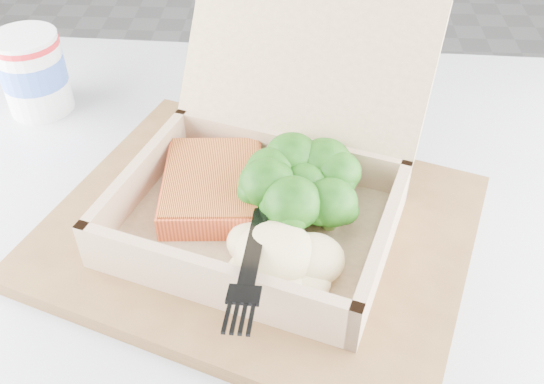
# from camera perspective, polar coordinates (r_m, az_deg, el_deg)

# --- Properties ---
(floor) EXTENTS (4.00, 4.00, 0.00)m
(floor) POSITION_cam_1_polar(r_m,az_deg,el_deg) (1.47, 9.11, -9.80)
(floor) COLOR #96969B
(floor) RESTS_ON ground
(cafe_table) EXTENTS (0.84, 0.84, 0.73)m
(cafe_table) POSITION_cam_1_polar(r_m,az_deg,el_deg) (0.69, -1.86, -17.52)
(cafe_table) COLOR black
(cafe_table) RESTS_ON floor
(serving_tray) EXTENTS (0.45, 0.40, 0.02)m
(serving_tray) POSITION_cam_1_polar(r_m,az_deg,el_deg) (0.56, -1.22, -3.56)
(serving_tray) COLOR brown
(serving_tray) RESTS_ON cafe_table
(takeout_container) EXTENTS (0.31, 0.35, 0.20)m
(takeout_container) POSITION_cam_1_polar(r_m,az_deg,el_deg) (0.55, 0.20, 3.45)
(takeout_container) COLOR tan
(takeout_container) RESTS_ON serving_tray
(salmon_fillet) EXTENTS (0.10, 0.12, 0.02)m
(salmon_fillet) POSITION_cam_1_polar(r_m,az_deg,el_deg) (0.56, -5.60, 0.54)
(salmon_fillet) COLOR #E1582C
(salmon_fillet) RESTS_ON takeout_container
(broccoli_pile) EXTENTS (0.11, 0.11, 0.04)m
(broccoli_pile) POSITION_cam_1_polar(r_m,az_deg,el_deg) (0.54, 3.02, 0.23)
(broccoli_pile) COLOR #297019
(broccoli_pile) RESTS_ON takeout_container
(mashed_potatoes) EXTENTS (0.11, 0.09, 0.04)m
(mashed_potatoes) POSITION_cam_1_polar(r_m,az_deg,el_deg) (0.49, 0.31, -5.78)
(mashed_potatoes) COLOR #FAEAA1
(mashed_potatoes) RESTS_ON takeout_container
(plastic_fork) EXTENTS (0.03, 0.17, 0.02)m
(plastic_fork) POSITION_cam_1_polar(r_m,az_deg,el_deg) (0.49, -1.22, -2.61)
(plastic_fork) COLOR black
(plastic_fork) RESTS_ON mashed_potatoes
(paper_cup) EXTENTS (0.07, 0.07, 0.09)m
(paper_cup) POSITION_cam_1_polar(r_m,az_deg,el_deg) (0.75, -21.60, 10.57)
(paper_cup) COLOR silver
(paper_cup) RESTS_ON cafe_table
(receipt) EXTENTS (0.11, 0.14, 0.00)m
(receipt) POSITION_cam_1_polar(r_m,az_deg,el_deg) (0.72, 3.86, 7.21)
(receipt) COLOR white
(receipt) RESTS_ON cafe_table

